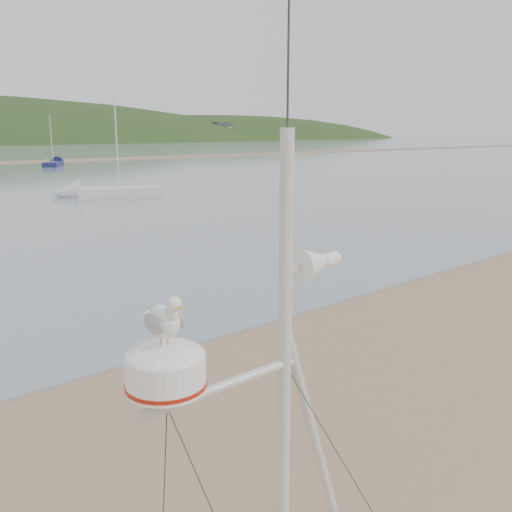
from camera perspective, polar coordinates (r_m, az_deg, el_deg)
mast_rig at (r=4.55m, az=2.69°, el=-24.53°), size 2.13×2.27×4.80m
sailboat_white_near at (r=34.97m, az=-16.94°, el=6.46°), size 6.69×3.88×6.54m
sailboat_blue_far at (r=69.00m, az=-20.30°, el=9.16°), size 4.55×6.20×6.29m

